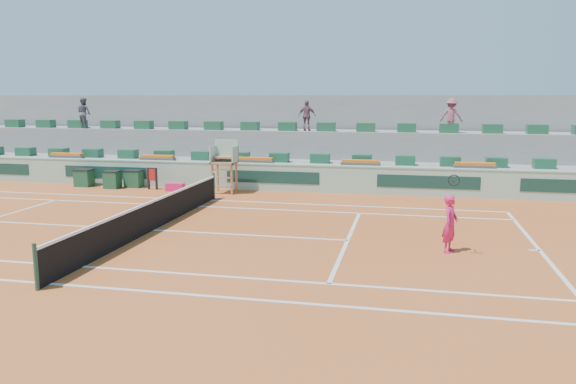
# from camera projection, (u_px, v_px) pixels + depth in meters

# --- Properties ---
(ground) EXTENTS (90.00, 90.00, 0.00)m
(ground) POSITION_uv_depth(u_px,v_px,m) (153.00, 230.00, 18.43)
(ground) COLOR #9D491E
(ground) RESTS_ON ground
(seating_tier_lower) EXTENTS (36.00, 4.00, 1.20)m
(seating_tier_lower) POSITION_uv_depth(u_px,v_px,m) (245.00, 171.00, 28.64)
(seating_tier_lower) COLOR gray
(seating_tier_lower) RESTS_ON ground
(seating_tier_upper) EXTENTS (36.00, 2.40, 2.60)m
(seating_tier_upper) POSITION_uv_depth(u_px,v_px,m) (254.00, 154.00, 30.06)
(seating_tier_upper) COLOR gray
(seating_tier_upper) RESTS_ON ground
(stadium_back_wall) EXTENTS (36.00, 0.40, 4.40)m
(stadium_back_wall) POSITION_uv_depth(u_px,v_px,m) (261.00, 135.00, 31.46)
(stadium_back_wall) COLOR gray
(stadium_back_wall) RESTS_ON ground
(player_bag) EXTENTS (0.84, 0.37, 0.37)m
(player_bag) POSITION_uv_depth(u_px,v_px,m) (175.00, 187.00, 26.00)
(player_bag) COLOR #D71C60
(player_bag) RESTS_ON ground
(spectator_left) EXTENTS (0.99, 0.89, 1.68)m
(spectator_left) POSITION_uv_depth(u_px,v_px,m) (84.00, 113.00, 30.96)
(spectator_left) COLOR #4E4F5B
(spectator_left) RESTS_ON seating_tier_upper
(spectator_mid) EXTENTS (0.93, 0.43, 1.54)m
(spectator_mid) POSITION_uv_depth(u_px,v_px,m) (307.00, 116.00, 28.44)
(spectator_mid) COLOR #6F4A56
(spectator_mid) RESTS_ON seating_tier_upper
(spectator_right) EXTENTS (1.16, 0.81, 1.64)m
(spectator_right) POSITION_uv_depth(u_px,v_px,m) (451.00, 116.00, 26.95)
(spectator_right) COLOR #8A4558
(spectator_right) RESTS_ON seating_tier_upper
(court_lines) EXTENTS (23.89, 11.09, 0.01)m
(court_lines) POSITION_uv_depth(u_px,v_px,m) (153.00, 230.00, 18.43)
(court_lines) COLOR silver
(court_lines) RESTS_ON ground
(tennis_net) EXTENTS (0.10, 11.97, 1.10)m
(tennis_net) POSITION_uv_depth(u_px,v_px,m) (153.00, 214.00, 18.34)
(tennis_net) COLOR black
(tennis_net) RESTS_ON ground
(advertising_hoarding) EXTENTS (36.00, 0.34, 1.26)m
(advertising_hoarding) POSITION_uv_depth(u_px,v_px,m) (232.00, 176.00, 26.51)
(advertising_hoarding) COLOR #90B6A2
(advertising_hoarding) RESTS_ON ground
(umpire_chair) EXTENTS (1.10, 0.90, 2.40)m
(umpire_chair) POSITION_uv_depth(u_px,v_px,m) (225.00, 159.00, 25.39)
(umpire_chair) COLOR #9B623B
(umpire_chair) RESTS_ON ground
(seat_row_lower) EXTENTS (32.90, 0.60, 0.44)m
(seat_row_lower) POSITION_uv_depth(u_px,v_px,m) (240.00, 156.00, 27.64)
(seat_row_lower) COLOR #1A4F32
(seat_row_lower) RESTS_ON seating_tier_lower
(seat_row_upper) EXTENTS (32.90, 0.60, 0.44)m
(seat_row_upper) POSITION_uv_depth(u_px,v_px,m) (250.00, 126.00, 29.23)
(seat_row_upper) COLOR #1A4F32
(seat_row_upper) RESTS_ON seating_tier_upper
(flower_planters) EXTENTS (26.80, 0.36, 0.28)m
(flower_planters) POSITION_uv_depth(u_px,v_px,m) (205.00, 159.00, 27.19)
(flower_planters) COLOR #4A4A4A
(flower_planters) RESTS_ON seating_tier_lower
(drink_cooler_a) EXTENTS (0.82, 0.71, 0.84)m
(drink_cooler_a) POSITION_uv_depth(u_px,v_px,m) (134.00, 178.00, 27.13)
(drink_cooler_a) COLOR #17462C
(drink_cooler_a) RESTS_ON ground
(drink_cooler_b) EXTENTS (0.72, 0.63, 0.84)m
(drink_cooler_b) POSITION_uv_depth(u_px,v_px,m) (112.00, 179.00, 26.78)
(drink_cooler_b) COLOR #17462C
(drink_cooler_b) RESTS_ON ground
(drink_cooler_c) EXTENTS (0.82, 0.71, 0.84)m
(drink_cooler_c) POSITION_uv_depth(u_px,v_px,m) (84.00, 178.00, 27.39)
(drink_cooler_c) COLOR #17462C
(drink_cooler_c) RESTS_ON ground
(towel_rack) EXTENTS (0.51, 0.09, 1.03)m
(towel_rack) POSITION_uv_depth(u_px,v_px,m) (152.00, 177.00, 26.42)
(towel_rack) COLOR black
(towel_rack) RESTS_ON ground
(tennis_player) EXTENTS (0.58, 0.91, 2.28)m
(tennis_player) POSITION_uv_depth(u_px,v_px,m) (450.00, 223.00, 15.73)
(tennis_player) COLOR #D71C60
(tennis_player) RESTS_ON ground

